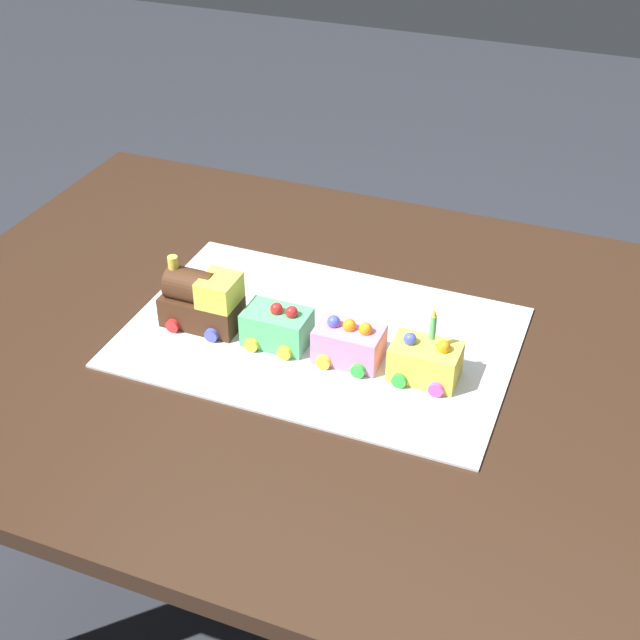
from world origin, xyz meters
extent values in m
plane|color=#2D3038|center=(0.00, 0.00, 0.00)|extent=(8.00, 8.00, 0.00)
cube|color=#382316|center=(0.00, 0.00, 0.72)|extent=(1.40, 1.00, 0.03)
cube|color=#382316|center=(-0.64, 0.44, 0.35)|extent=(0.07, 0.07, 0.71)
cube|color=silver|center=(-0.02, 0.01, 0.74)|extent=(0.60, 0.40, 0.00)
cube|color=#472816|center=(-0.21, -0.03, 0.77)|extent=(0.12, 0.06, 0.05)
cylinder|color=#472816|center=(-0.22, -0.03, 0.81)|extent=(0.07, 0.05, 0.05)
cube|color=#F4E04C|center=(-0.17, -0.03, 0.82)|extent=(0.06, 0.06, 0.04)
cylinder|color=#F4E04C|center=(-0.25, -0.03, 0.84)|extent=(0.02, 0.02, 0.03)
sphere|color=#F4EFCC|center=(-0.27, -0.03, 0.78)|extent=(0.02, 0.02, 0.02)
cylinder|color=red|center=(-0.24, -0.07, 0.76)|extent=(0.02, 0.01, 0.02)
cylinder|color=#4C59D8|center=(-0.17, -0.07, 0.76)|extent=(0.02, 0.01, 0.02)
cylinder|color=#D84CB2|center=(-0.24, 0.00, 0.76)|extent=(0.02, 0.01, 0.02)
cylinder|color=#D84CB2|center=(-0.17, 0.00, 0.76)|extent=(0.02, 0.01, 0.02)
cube|color=#59CC7A|center=(-0.07, -0.03, 0.77)|extent=(0.10, 0.06, 0.06)
cylinder|color=yellow|center=(-0.10, -0.07, 0.76)|extent=(0.02, 0.01, 0.02)
cylinder|color=yellow|center=(-0.05, -0.07, 0.76)|extent=(0.02, 0.01, 0.02)
cylinder|color=green|center=(-0.10, 0.00, 0.76)|extent=(0.02, 0.01, 0.02)
cylinder|color=red|center=(-0.05, 0.00, 0.76)|extent=(0.02, 0.01, 0.02)
sphere|color=red|center=(-0.07, -0.03, 0.81)|extent=(0.02, 0.02, 0.02)
sphere|color=red|center=(-0.05, -0.03, 0.81)|extent=(0.02, 0.02, 0.02)
cube|color=pink|center=(0.04, -0.03, 0.77)|extent=(0.10, 0.06, 0.06)
cylinder|color=yellow|center=(0.02, -0.07, 0.76)|extent=(0.02, 0.01, 0.02)
cylinder|color=green|center=(0.07, -0.07, 0.76)|extent=(0.02, 0.01, 0.02)
cylinder|color=#D84CB2|center=(0.02, 0.00, 0.76)|extent=(0.02, 0.01, 0.02)
cylinder|color=#4C59D8|center=(0.07, 0.00, 0.76)|extent=(0.02, 0.01, 0.02)
sphere|color=orange|center=(0.04, -0.03, 0.81)|extent=(0.02, 0.02, 0.02)
sphere|color=orange|center=(0.07, -0.03, 0.81)|extent=(0.02, 0.02, 0.02)
sphere|color=#4C59D8|center=(0.02, -0.03, 0.81)|extent=(0.02, 0.02, 0.02)
cube|color=#F4E04C|center=(0.16, -0.03, 0.77)|extent=(0.10, 0.06, 0.06)
cylinder|color=green|center=(0.13, -0.07, 0.76)|extent=(0.02, 0.01, 0.02)
cylinder|color=#D84CB2|center=(0.19, -0.07, 0.76)|extent=(0.02, 0.01, 0.02)
cylinder|color=red|center=(0.13, 0.00, 0.76)|extent=(0.02, 0.01, 0.02)
cylinder|color=green|center=(0.19, 0.00, 0.76)|extent=(0.02, 0.01, 0.02)
sphere|color=#4C59D8|center=(0.14, -0.03, 0.81)|extent=(0.02, 0.02, 0.02)
sphere|color=orange|center=(0.19, -0.03, 0.81)|extent=(0.02, 0.02, 0.02)
cylinder|color=#66D872|center=(0.17, -0.03, 0.84)|extent=(0.01, 0.01, 0.04)
cone|color=yellow|center=(0.17, -0.03, 0.86)|extent=(0.01, 0.01, 0.01)
camera|label=1|loc=(0.39, -1.02, 1.55)|focal=48.66mm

